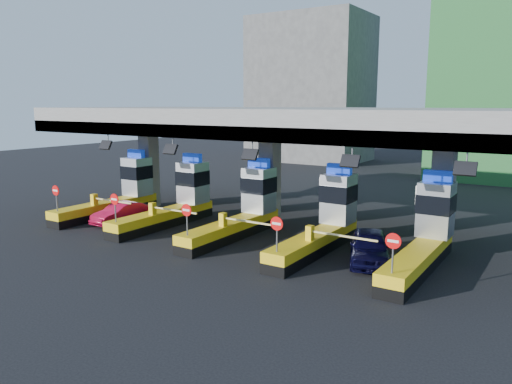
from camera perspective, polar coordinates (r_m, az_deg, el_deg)
The scene contains 10 objects.
ground at distance 28.09m, azimuth -1.65°, elevation -4.89°, with size 120.00×120.00×0.00m, color black.
toll_canopy at distance 29.57m, azimuth 1.48°, elevation 7.90°, with size 28.00×12.09×7.00m.
toll_lane_far_left at distance 34.52m, azimuth -15.20°, elevation -0.04°, with size 4.43×8.00×4.16m.
toll_lane_left at distance 31.02m, azimuth -9.00°, elevation -0.93°, with size 4.43×8.00×4.16m.
toll_lane_center at distance 27.99m, azimuth -1.34°, elevation -2.00°, with size 4.43×8.00×4.16m.
toll_lane_right at distance 25.58m, azimuth 7.98°, elevation -3.26°, with size 4.43×8.00×4.16m.
toll_lane_far_right at distance 23.98m, azimuth 18.90°, elevation -4.62°, with size 4.43×8.00×4.16m.
bg_building_concrete at distance 65.36m, azimuth 6.27°, elevation 11.56°, with size 14.00×10.00×18.00m, color #4C4C49.
van at distance 23.69m, azimuth 12.88°, elevation -6.10°, with size 1.79×4.45×1.52m, color black.
red_car at distance 31.73m, azimuth -15.17°, elevation -2.33°, with size 1.33×3.83×1.26m, color #AC0D30.
Camera 1 is at (15.41, -22.34, 7.26)m, focal length 35.00 mm.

